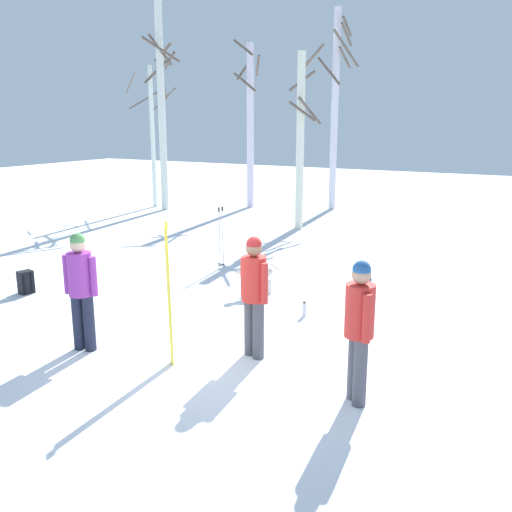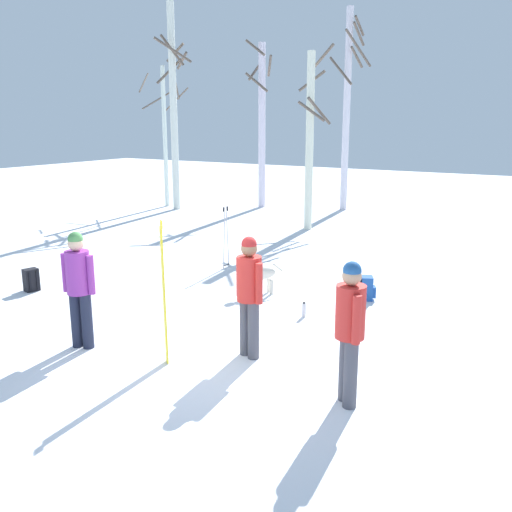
{
  "view_description": "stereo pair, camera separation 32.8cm",
  "coord_description": "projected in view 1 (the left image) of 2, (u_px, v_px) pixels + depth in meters",
  "views": [
    {
      "loc": [
        4.06,
        -6.03,
        3.24
      ],
      "look_at": [
        -0.4,
        2.05,
        1.0
      ],
      "focal_mm": 39.67,
      "sensor_mm": 36.0,
      "label": 1
    },
    {
      "loc": [
        4.35,
        -5.86,
        3.24
      ],
      "look_at": [
        -0.4,
        2.05,
        1.0
      ],
      "focal_mm": 39.67,
      "sensor_mm": 36.0,
      "label": 2
    }
  ],
  "objects": [
    {
      "name": "birch_tree_1",
      "position": [
        162.0,
        105.0,
        19.87
      ],
      "size": [
        1.61,
        1.61,
        7.15
      ],
      "color": "silver",
      "rests_on": "ground_plane"
    },
    {
      "name": "water_bottle_0",
      "position": [
        304.0,
        309.0,
        9.51
      ],
      "size": [
        0.07,
        0.07,
        0.26
      ],
      "color": "silver",
      "rests_on": "ground_plane"
    },
    {
      "name": "backpack_0",
      "position": [
        365.0,
        287.0,
        10.44
      ],
      "size": [
        0.34,
        0.32,
        0.44
      ],
      "color": "#1E4C99",
      "rests_on": "ground_plane"
    },
    {
      "name": "birch_tree_2",
      "position": [
        250.0,
        123.0,
        20.62
      ],
      "size": [
        0.95,
        0.94,
        5.97
      ],
      "color": "silver",
      "rests_on": "ground_plane"
    },
    {
      "name": "backpack_1",
      "position": [
        26.0,
        282.0,
        10.76
      ],
      "size": [
        0.32,
        0.3,
        0.44
      ],
      "color": "black",
      "rests_on": "ground_plane"
    },
    {
      "name": "person_3",
      "position": [
        254.0,
        289.0,
        7.71
      ],
      "size": [
        0.49,
        0.34,
        1.72
      ],
      "color": "#4C4C56",
      "rests_on": "ground_plane"
    },
    {
      "name": "person_0",
      "position": [
        359.0,
        323.0,
        6.43
      ],
      "size": [
        0.37,
        0.42,
        1.72
      ],
      "color": "#4C4C56",
      "rests_on": "ground_plane"
    },
    {
      "name": "ski_pair_planted_1",
      "position": [
        169.0,
        294.0,
        7.51
      ],
      "size": [
        0.2,
        0.17,
        1.96
      ],
      "color": "yellow",
      "rests_on": "ground_plane"
    },
    {
      "name": "person_1",
      "position": [
        81.0,
        284.0,
        7.94
      ],
      "size": [
        0.51,
        0.34,
        1.72
      ],
      "color": "#1E2338",
      "rests_on": "ground_plane"
    },
    {
      "name": "birch_tree_3",
      "position": [
        335.0,
        106.0,
        19.97
      ],
      "size": [
        1.35,
        1.16,
        6.96
      ],
      "color": "silver",
      "rests_on": "ground_plane"
    },
    {
      "name": "ski_poles_0",
      "position": [
        221.0,
        236.0,
        12.44
      ],
      "size": [
        0.07,
        0.24,
        1.38
      ],
      "color": "#B2B2BC",
      "rests_on": "ground_plane"
    },
    {
      "name": "dog",
      "position": [
        256.0,
        275.0,
        10.65
      ],
      "size": [
        0.62,
        0.71,
        0.57
      ],
      "color": "beige",
      "rests_on": "ground_plane"
    },
    {
      "name": "ground_plane",
      "position": [
        210.0,
        360.0,
        7.8
      ],
      "size": [
        60.0,
        60.0,
        0.0
      ],
      "primitive_type": "plane",
      "color": "white"
    },
    {
      "name": "birch_tree_0",
      "position": [
        152.0,
        132.0,
        20.84
      ],
      "size": [
        1.71,
        1.96,
        5.23
      ],
      "color": "silver",
      "rests_on": "ground_plane"
    },
    {
      "name": "birch_tree_4",
      "position": [
        301.0,
        138.0,
        16.5
      ],
      "size": [
        1.1,
        1.17,
        5.3
      ],
      "color": "silver",
      "rests_on": "ground_plane"
    }
  ]
}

